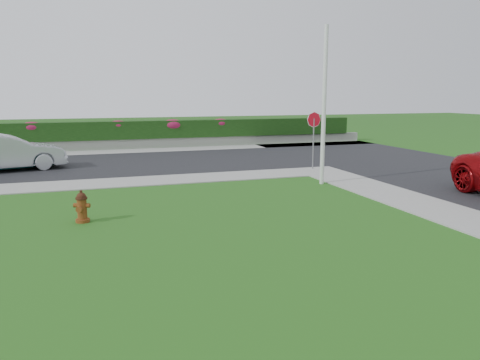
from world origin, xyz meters
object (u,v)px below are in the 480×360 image
object	(u,v)px
fire_hydrant	(82,207)
sedan_teal	(2,153)
utility_pole	(324,107)
stop_sign	(314,127)
sedan_silver	(7,153)

from	to	relation	value
fire_hydrant	sedan_teal	bearing A→B (deg)	130.81
utility_pole	stop_sign	size ratio (longest dim) A/B	2.24
sedan_teal	stop_sign	size ratio (longest dim) A/B	1.77
fire_hydrant	stop_sign	bearing A→B (deg)	53.67
utility_pole	stop_sign	distance (m)	3.57
sedan_teal	stop_sign	bearing A→B (deg)	-123.29
utility_pole	sedan_silver	bearing A→B (deg)	149.53
sedan_silver	stop_sign	distance (m)	13.54
sedan_teal	stop_sign	xyz separation A→B (m)	(13.15, -3.76, 1.10)
sedan_silver	stop_sign	bearing A→B (deg)	-119.02
sedan_silver	utility_pole	size ratio (longest dim) A/B	0.83
fire_hydrant	stop_sign	size ratio (longest dim) A/B	0.33
sedan_silver	fire_hydrant	bearing A→B (deg)	-175.30
sedan_teal	sedan_silver	world-z (taller)	sedan_silver
fire_hydrant	utility_pole	bearing A→B (deg)	40.43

